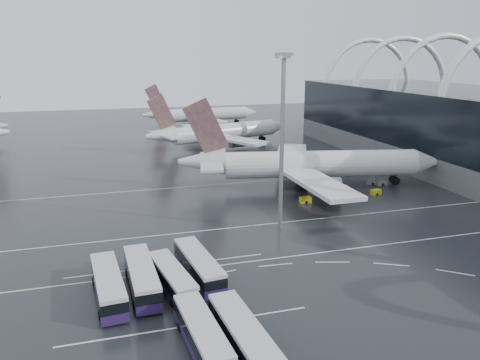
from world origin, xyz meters
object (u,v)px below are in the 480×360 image
object	(u,v)px
bus_row_near_b	(142,276)
bus_row_near_c	(172,278)
floodlight_mast	(282,122)
gse_cart_belly_e	(343,188)
airliner_main	(307,165)
bus_row_far_c	(244,338)
bus_row_near_d	(199,266)
airliner_gate_b	(218,133)
bus_row_far_b	(202,335)
gse_cart_belly_a	(376,192)
bus_row_near_a	(108,285)
gse_cart_belly_c	(305,200)
airliner_gate_c	(200,115)
gse_cart_belly_d	(381,182)
gse_cart_belly_b	(371,182)

from	to	relation	value
bus_row_near_b	bus_row_near_c	size ratio (longest dim) A/B	1.10
floodlight_mast	gse_cart_belly_e	size ratio (longest dim) A/B	13.41
bus_row_near_c	airliner_main	bearing A→B (deg)	-52.29
bus_row_far_c	bus_row_near_b	bearing A→B (deg)	23.13
bus_row_near_d	airliner_gate_b	bearing A→B (deg)	-21.98
bus_row_far_c	gse_cart_belly_e	size ratio (longest dim) A/B	6.39
bus_row_far_b	gse_cart_belly_a	xyz separation A→B (m)	(47.01, 43.19, -1.18)
bus_row_near_a	gse_cart_belly_c	bearing A→B (deg)	-58.52
airliner_gate_b	gse_cart_belly_c	xyz separation A→B (m)	(2.58, -63.34, -3.94)
airliner_gate_b	airliner_gate_c	distance (m)	48.47
gse_cart_belly_c	bus_row_far_b	bearing A→B (deg)	-125.52
airliner_gate_b	gse_cart_belly_d	bearing A→B (deg)	-83.00
airliner_gate_c	gse_cart_belly_d	distance (m)	106.41
floodlight_mast	gse_cart_belly_c	bearing A→B (deg)	50.36
bus_row_near_c	gse_cart_belly_e	world-z (taller)	bus_row_near_c
gse_cart_belly_c	gse_cart_belly_d	distance (m)	23.51
bus_row_near_b	gse_cart_belly_b	size ratio (longest dim) A/B	6.34
airliner_main	floodlight_mast	xyz separation A→B (m)	(-15.49, -23.27, 13.40)
bus_row_far_c	floodlight_mast	xyz separation A→B (m)	(16.07, 31.68, 16.62)
bus_row_near_a	gse_cart_belly_d	distance (m)	71.32
bus_row_far_b	gse_cart_belly_e	world-z (taller)	bus_row_far_b
gse_cart_belly_d	bus_row_near_d	bearing A→B (deg)	-145.60
bus_row_near_c	gse_cart_belly_b	distance (m)	64.02
bus_row_near_a	gse_cart_belly_a	xyz separation A→B (m)	(55.88, 29.78, -1.29)
gse_cart_belly_d	bus_row_near_c	bearing A→B (deg)	-145.91
airliner_main	bus_row_near_a	distance (m)	59.56
airliner_gate_b	floodlight_mast	xyz separation A→B (m)	(-7.72, -75.77, 13.95)
bus_row_near_c	bus_row_far_c	size ratio (longest dim) A/B	0.91
gse_cart_belly_a	airliner_gate_c	bearing A→B (deg)	97.97
airliner_gate_b	gse_cart_belly_a	bearing A→B (deg)	-89.74
gse_cart_belly_e	bus_row_far_c	bearing A→B (deg)	-127.36
airliner_main	bus_row_far_c	world-z (taller)	airliner_main
bus_row_far_b	gse_cart_belly_c	world-z (taller)	bus_row_far_b
airliner_gate_c	floodlight_mast	distance (m)	125.41
gse_cart_belly_a	gse_cart_belly_d	xyz separation A→B (m)	(5.50, 6.51, 0.08)
bus_row_near_c	bus_row_far_b	xyz separation A→B (m)	(1.06, -13.45, 0.06)
bus_row_far_b	bus_row_near_d	bearing A→B (deg)	-14.75
airliner_gate_c	bus_row_far_c	distance (m)	158.22
bus_row_near_d	floodlight_mast	world-z (taller)	floodlight_mast
airliner_gate_c	floodlight_mast	world-z (taller)	floodlight_mast
bus_row_near_d	gse_cart_belly_e	bearing A→B (deg)	-57.02
bus_row_near_d	floodlight_mast	xyz separation A→B (m)	(17.06, 14.18, 16.65)
gse_cart_belly_a	gse_cart_belly_b	xyz separation A→B (m)	(3.73, 7.85, 0.04)
bus_row_near_c	bus_row_far_c	bearing A→B (deg)	-171.97
bus_row_far_b	gse_cart_belly_d	distance (m)	72.32
bus_row_near_a	floodlight_mast	size ratio (longest dim) A/B	0.47
airliner_gate_b	floodlight_mast	world-z (taller)	floodlight_mast
airliner_gate_c	bus_row_far_b	xyz separation A→B (m)	(-31.51, -153.96, -2.72)
bus_row_near_d	gse_cart_belly_e	distance (m)	50.39
gse_cart_belly_a	gse_cart_belly_e	world-z (taller)	gse_cart_belly_e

